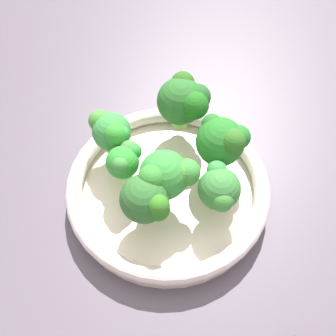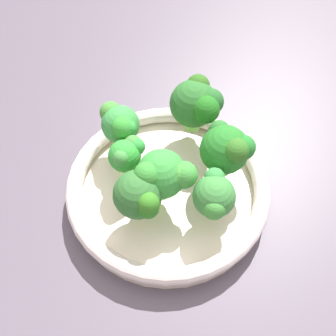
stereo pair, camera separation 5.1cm
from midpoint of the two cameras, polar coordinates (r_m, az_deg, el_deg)
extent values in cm
cube|color=#554C59|center=(56.26, -0.86, -7.14)|extent=(130.00, 130.00, 2.50)
cylinder|color=#F1DDC8|center=(55.80, -2.60, -3.62)|extent=(25.08, 25.08, 1.71)
torus|color=silver|center=(54.18, -2.68, -2.60)|extent=(26.13, 26.13, 2.08)
cylinder|color=#90C962|center=(51.59, -3.15, -2.69)|extent=(2.22, 2.22, 2.27)
sphere|color=green|center=(49.02, -3.32, -0.82)|extent=(5.89, 5.89, 5.89)
sphere|color=green|center=(48.35, -0.55, -0.75)|extent=(3.22, 3.22, 3.22)
sphere|color=#358A31|center=(47.01, -5.31, -1.62)|extent=(3.15, 3.15, 3.15)
sphere|color=#429333|center=(48.16, -1.51, -0.87)|extent=(3.11, 3.11, 3.11)
cylinder|color=#88C258|center=(50.99, 3.83, -4.50)|extent=(1.92, 1.92, 1.72)
sphere|color=#3A833A|center=(48.84, 3.99, -3.05)|extent=(5.04, 5.04, 5.04)
sphere|color=#3D8B36|center=(47.54, 4.05, -5.02)|extent=(2.76, 2.76, 2.76)
sphere|color=#34893E|center=(48.94, 3.66, -0.64)|extent=(2.50, 2.50, 2.50)
cylinder|color=#7DBE60|center=(56.37, -9.90, 3.06)|extent=(2.47, 2.47, 1.77)
sphere|color=green|center=(54.44, -10.27, 4.65)|extent=(4.97, 4.97, 4.97)
sphere|color=green|center=(52.37, -9.02, 4.35)|extent=(2.07, 2.07, 2.07)
sphere|color=#418933|center=(54.89, -11.83, 6.06)|extent=(2.87, 2.87, 2.87)
sphere|color=green|center=(52.46, -9.79, 4.24)|extent=(2.97, 2.97, 2.97)
cylinder|color=#A2D474|center=(53.50, -8.44, -0.56)|extent=(1.97, 1.97, 2.01)
sphere|color=green|center=(51.60, -8.75, 0.87)|extent=(4.06, 4.06, 4.06)
sphere|color=#2D8D38|center=(51.50, -7.54, 2.03)|extent=(2.13, 2.13, 2.13)
sphere|color=#3E8B3D|center=(50.19, -9.28, 0.23)|extent=(2.20, 2.20, 2.20)
sphere|color=#408238|center=(51.79, -8.10, 2.23)|extent=(2.42, 2.42, 2.42)
cylinder|color=#9ACC64|center=(50.30, -5.94, -5.97)|extent=(1.95, 1.95, 1.92)
sphere|color=#2F692E|center=(47.85, -6.23, -4.37)|extent=(5.71, 5.71, 5.71)
sphere|color=#29731F|center=(46.24, -4.48, -5.89)|extent=(2.54, 2.54, 2.54)
sphere|color=#31771F|center=(45.74, -4.48, -5.31)|extent=(2.51, 2.51, 2.51)
cylinder|color=#7EB859|center=(54.21, 4.07, 1.36)|extent=(2.58, 2.58, 2.15)
sphere|color=#247325|center=(51.77, 4.27, 3.32)|extent=(6.07, 6.07, 6.07)
sphere|color=#2F6921|center=(49.84, 5.85, 3.38)|extent=(3.13, 3.13, 3.13)
sphere|color=#227326|center=(51.39, 6.67, 3.94)|extent=(3.05, 3.05, 3.05)
sphere|color=#296A29|center=(52.27, 3.03, 5.80)|extent=(2.58, 2.58, 2.58)
cylinder|color=#80C354|center=(57.98, -0.88, 6.64)|extent=(2.32, 2.32, 2.41)
sphere|color=#2A6829|center=(55.57, -0.92, 8.82)|extent=(6.27, 6.27, 6.27)
sphere|color=#1E671A|center=(53.59, 0.88, 8.26)|extent=(3.64, 3.64, 3.64)
sphere|color=#225D25|center=(54.88, 1.35, 9.37)|extent=(3.44, 3.44, 3.44)
sphere|color=#2C601C|center=(55.68, -0.66, 11.17)|extent=(3.13, 3.13, 3.13)
camera|label=1|loc=(0.03, -92.87, -4.21)|focal=45.23mm
camera|label=2|loc=(0.03, 87.13, 4.21)|focal=45.23mm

